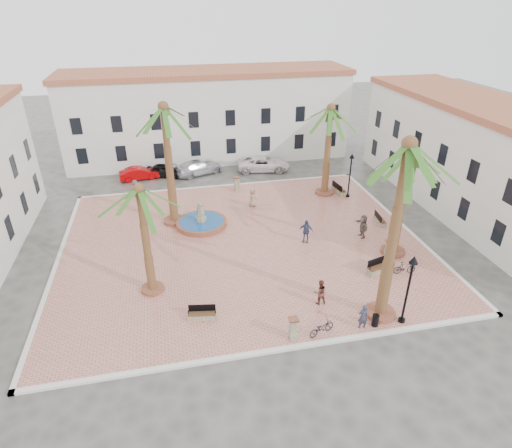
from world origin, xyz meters
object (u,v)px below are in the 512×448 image
Objects in this scene: lamppost_s at (410,278)px; car_red at (139,173)px; bicycle_a at (322,328)px; car_white at (263,164)px; palm_nw at (165,120)px; bicycle_b at (405,268)px; fountain at (201,222)px; palm_s at (406,164)px; bollard_e at (388,250)px; bench_s at (202,315)px; cyclist_a at (363,316)px; lamppost_e at (351,168)px; pedestrian_fountain_a at (252,198)px; cyclist_b at (320,292)px; bollard_n at (237,184)px; palm_e at (408,165)px; pedestrian_fountain_b at (306,231)px; bollard_se at (293,328)px; palm_ne at (330,118)px; bench_e at (380,220)px; bench_ne at (339,190)px; palm_sw at (140,201)px; litter_bin at (375,320)px; pedestrian_north at (136,189)px; bench_se at (380,268)px; car_silver at (199,167)px; car_black at (165,170)px.

lamppost_s reaches higher than car_red.
car_white is at bearing -25.03° from bicycle_a.
palm_nw is 6.37× the size of bicycle_b.
palm_s is (8.93, -12.95, 8.85)m from fountain.
car_red is (-17.17, 18.92, -0.25)m from bollard_e.
bollard_e is at bearing 23.96° from bench_s.
lamppost_e is at bearing -109.81° from cyclist_a.
palm_nw is (-2.05, 0.99, 7.98)m from fountain.
palm_s is 18.11m from pedestrian_fountain_a.
lamppost_s reaches higher than cyclist_b.
cyclist_a is (3.50, -19.82, 0.05)m from bollard_n.
bench_s is 23.90m from car_white.
bench_s is 20.33m from lamppost_e.
palm_e is 4.36× the size of pedestrian_fountain_b.
bollard_n is (0.46, 19.82, 0.02)m from bollard_se.
palm_ne reaches higher than bench_e.
bench_s is 0.87× the size of bench_ne.
bench_s is 8.92m from cyclist_a.
bicycle_a is (-7.05, -6.11, -0.31)m from bollard_e.
palm_sw is 20.61m from lamppost_e.
lamppost_s reaches higher than litter_bin.
bollard_se is (-6.37, -0.00, -2.24)m from lamppost_s.
car_red is at bearing 134.56° from palm_e.
pedestrian_fountain_b is (11.12, 3.63, -5.21)m from palm_sw.
bollard_e is at bearing -68.23° from bicycle_a.
car_white is (-4.71, 20.60, 0.15)m from bicycle_b.
bench_e is at bearing -126.22° from pedestrian_north.
palm_nw is 16.36m from cyclist_b.
bollard_se is (-7.39, -4.76, 0.42)m from bench_se.
pedestrian_fountain_b reaches higher than pedestrian_north.
palm_nw is at bearing 6.68° from bicycle_a.
lamppost_s is (-4.18, -11.08, 2.70)m from bench_e.
palm_e is at bearing 41.55° from bollard_e.
cyclist_a is at bearing 180.00° from litter_bin.
bicycle_a is (8.91, -5.91, -5.69)m from palm_sw.
car_white is (-4.49, 18.72, -0.13)m from bollard_e.
car_silver reaches higher than bicycle_b.
pedestrian_fountain_a reaches higher than bicycle_b.
litter_bin is 3.48m from cyclist_b.
palm_sw reaches higher than litter_bin.
car_silver is at bearing 119.25° from bollard_n.
litter_bin is 0.15× the size of car_silver.
bollard_n reaches higher than bicycle_b.
cyclist_b is at bearing -117.71° from pedestrian_fountain_a.
palm_s is at bearing -139.32° from car_black.
palm_e is (3.98, 6.00, -2.51)m from palm_s.
car_red is (-15.91, 20.27, 0.20)m from bench_se.
bench_ne is at bearing 76.00° from palm_s.
fountain is 16.02m from litter_bin.
car_silver is at bearing 109.53° from lamppost_s.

